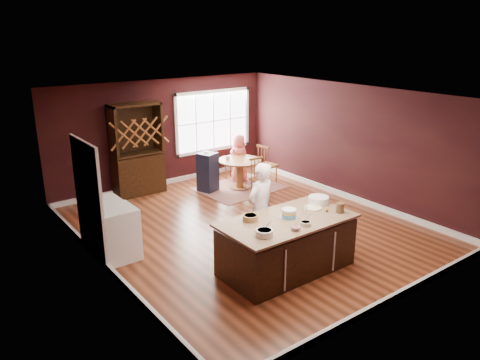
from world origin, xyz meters
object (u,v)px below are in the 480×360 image
(baker, at_px, (260,208))
(kitchen_island, at_px, (286,246))
(chair_east, at_px, (267,163))
(seated_woman, at_px, (239,158))
(hutch, at_px, (137,149))
(dining_table, at_px, (240,168))
(high_chair, at_px, (208,171))
(chair_south, at_px, (260,178))
(toddler, at_px, (207,159))
(washer, at_px, (117,234))
(layer_cake, at_px, (289,213))
(chair_north, at_px, (233,160))
(dryer, at_px, (104,223))

(baker, bearing_deg, kitchen_island, 75.14)
(chair_east, relative_size, seated_woman, 0.83)
(hutch, bearing_deg, dining_table, -27.77)
(seated_woman, bearing_deg, dining_table, 53.56)
(seated_woman, distance_m, high_chair, 1.13)
(chair_south, distance_m, toddler, 1.42)
(high_chair, relative_size, washer, 1.08)
(dining_table, bearing_deg, seated_woman, 55.82)
(dining_table, distance_m, toddler, 0.87)
(washer, bearing_deg, layer_cake, -42.78)
(baker, bearing_deg, chair_south, -138.49)
(baker, height_order, seated_woman, baker)
(chair_north, xyz_separation_m, washer, (-4.36, -2.56, -0.04))
(chair_east, bearing_deg, toddler, 65.43)
(dining_table, bearing_deg, high_chair, 157.02)
(dining_table, height_order, chair_south, chair_south)
(chair_east, xyz_separation_m, dryer, (-4.85, -1.08, -0.06))
(chair_south, bearing_deg, high_chair, 131.78)
(toddler, relative_size, dryer, 0.28)
(layer_cake, bearing_deg, washer, 137.22)
(hutch, xyz_separation_m, dryer, (-1.78, -2.30, -0.66))
(seated_woman, bearing_deg, chair_north, -96.33)
(kitchen_island, relative_size, dining_table, 2.08)
(baker, relative_size, chair_south, 1.76)
(kitchen_island, height_order, chair_south, chair_south)
(kitchen_island, height_order, seated_woman, seated_woman)
(dining_table, relative_size, chair_east, 1.04)
(chair_east, xyz_separation_m, chair_south, (-0.84, -0.73, -0.05))
(kitchen_island, height_order, dining_table, kitchen_island)
(chair_south, bearing_deg, layer_cake, -114.41)
(baker, height_order, layer_cake, baker)
(baker, distance_m, chair_south, 2.93)
(high_chair, relative_size, toddler, 3.92)
(layer_cake, bearing_deg, hutch, 94.59)
(dining_table, distance_m, layer_cake, 4.23)
(dining_table, height_order, washer, washer)
(chair_south, height_order, hutch, hutch)
(layer_cake, distance_m, hutch, 4.97)
(baker, relative_size, high_chair, 1.65)
(kitchen_island, distance_m, high_chair, 4.32)
(chair_north, bearing_deg, toddler, -10.04)
(dining_table, distance_m, baker, 3.56)
(chair_east, relative_size, chair_north, 1.03)
(dining_table, bearing_deg, toddler, 154.98)
(chair_south, height_order, chair_north, chair_north)
(chair_north, xyz_separation_m, hutch, (-2.58, 0.38, 0.61))
(kitchen_island, height_order, chair_east, chair_east)
(dining_table, xyz_separation_m, chair_south, (0.02, -0.79, -0.06))
(dining_table, bearing_deg, layer_cake, -115.46)
(chair_south, xyz_separation_m, seated_woman, (0.33, 1.31, 0.15))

